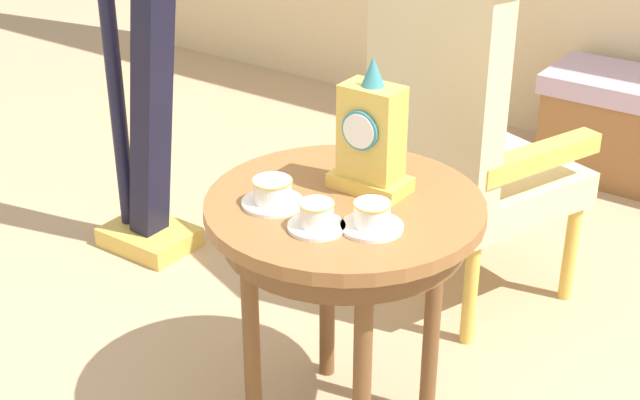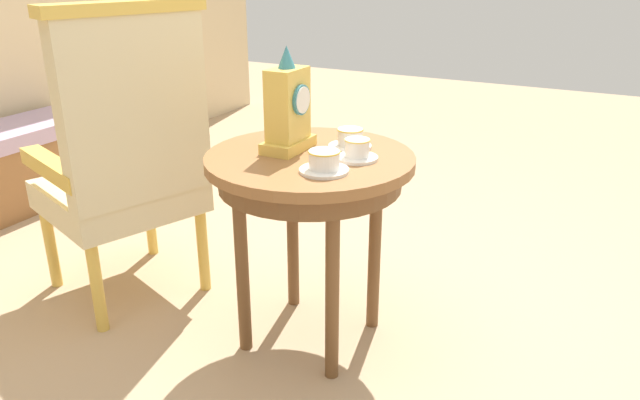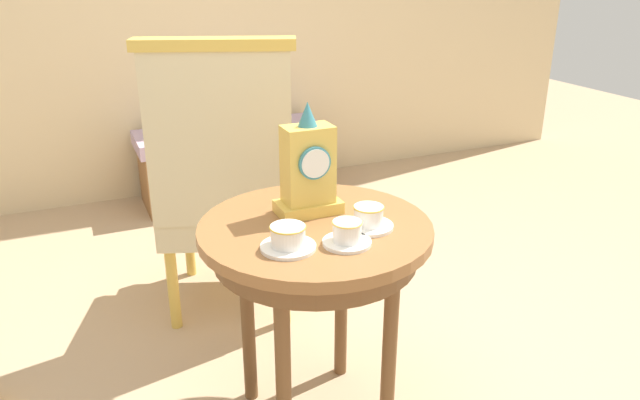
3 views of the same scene
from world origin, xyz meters
The scene contains 7 objects.
side_table centered at (0.02, -0.04, 0.60)m, with size 0.68×0.68×0.68m.
teacup_left centered at (-0.10, -0.16, 0.71)m, with size 0.15×0.15×0.07m.
teacup_right centered at (0.05, -0.20, 0.71)m, with size 0.13×0.13×0.07m.
teacup_center centered at (0.15, -0.13, 0.71)m, with size 0.14×0.14×0.07m.
mantel_clock centered at (0.04, 0.04, 0.82)m, with size 0.19×0.11×0.34m.
armchair centered at (-0.05, 0.68, 0.59)m, with size 0.69×0.68×1.14m.
harp centered at (-1.07, 0.36, 0.69)m, with size 0.40×0.24×1.72m.
Camera 1 is at (1.11, -1.67, 1.67)m, focal length 51.70 mm.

